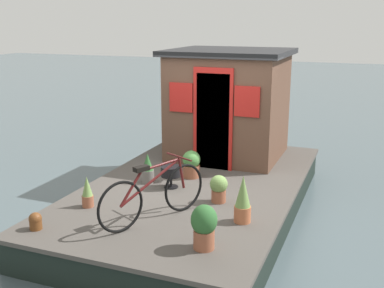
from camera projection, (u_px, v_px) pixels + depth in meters
ground_plane at (196, 211)px, 7.83m from camera, size 60.00×60.00×0.00m
houseboat_deck at (196, 197)px, 7.77m from camera, size 5.67×3.23×0.52m
houseboat_cabin at (229, 103)px, 8.99m from camera, size 2.03×2.21×2.05m
bicycle at (154, 194)px, 6.14m from camera, size 1.55×0.82×0.81m
potted_plant_geranium at (191, 164)px, 7.90m from camera, size 0.30×0.30×0.46m
potted_plant_basil at (148, 169)px, 7.63m from camera, size 0.20×0.20×0.49m
potted_plant_ivy at (219, 188)px, 6.82m from camera, size 0.26×0.26×0.41m
potted_plant_rosemary at (243, 200)px, 6.12m from camera, size 0.22×0.22×0.64m
potted_plant_lavender at (87, 192)px, 6.64m from camera, size 0.17×0.17×0.45m
potted_plant_mint at (204, 226)px, 5.40m from camera, size 0.31×0.31×0.54m
charcoal_grill at (171, 172)px, 7.40m from camera, size 0.32×0.32×0.35m
mooring_bollard at (35, 221)px, 5.95m from camera, size 0.16×0.16×0.23m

